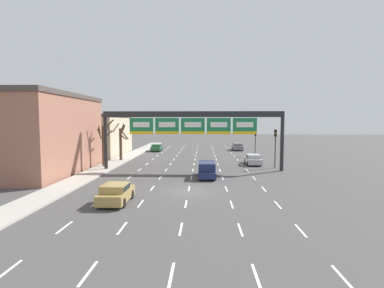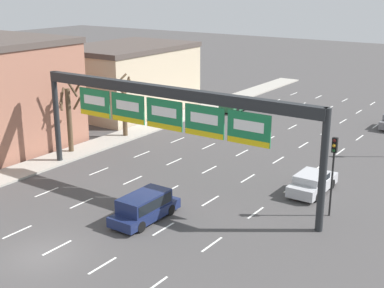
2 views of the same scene
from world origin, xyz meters
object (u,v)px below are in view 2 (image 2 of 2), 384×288
Objects in this scene: traffic_light_near_gantry at (333,161)px; tree_bare_closest at (125,104)px; suv_navy at (145,206)px; car_green at (236,104)px; tree_bare_second at (70,113)px; sign_gantry at (167,105)px; car_silver at (312,182)px.

traffic_light_near_gantry is 22.37m from tree_bare_closest.
suv_navy is at bearing -142.29° from traffic_light_near_gantry.
tree_bare_second is at bearing -99.93° from car_green.
suv_navy is at bearing -70.66° from car_green.
car_green is at bearing 109.34° from suv_navy.
sign_gantry is at bearing -70.84° from car_green.
tree_bare_closest is (-19.23, 3.08, 2.29)m from car_silver.
tree_bare_second reaches higher than suv_navy.
suv_navy is (1.64, -4.46, -5.02)m from sign_gantry.
suv_navy is 11.43m from traffic_light_near_gantry.
car_green is at bearing 78.13° from tree_bare_closest.
tree_bare_second is at bearing 153.15° from suv_navy.
tree_bare_second is at bearing 168.97° from sign_gantry.
car_green is at bearing 80.07° from tree_bare_second.
sign_gantry reaches higher than traffic_light_near_gantry.
traffic_light_near_gantry is (10.45, 2.35, -2.44)m from sign_gantry.
sign_gantry reaches higher than suv_navy.
tree_bare_second is at bearing -95.16° from tree_bare_closest.
car_silver is 0.83× the size of tree_bare_closest.
car_green is (-8.01, 23.05, -5.20)m from sign_gantry.
traffic_light_near_gantry is at bearing 37.71° from suv_navy.
sign_gantry is 10.98m from car_silver.
sign_gantry is 12.15m from tree_bare_second.
sign_gantry is 24.95m from car_green.
car_silver is (6.49, 9.71, -0.16)m from suv_navy.
car_silver is at bearing 128.64° from traffic_light_near_gantry.
traffic_light_near_gantry reaches higher than suv_navy.
sign_gantry reaches higher than tree_bare_closest.
sign_gantry is 10.99m from traffic_light_near_gantry.
car_green is 15.21m from tree_bare_closest.
car_green is (-9.65, 27.51, -0.18)m from suv_navy.
sign_gantry is 4.77× the size of car_silver.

